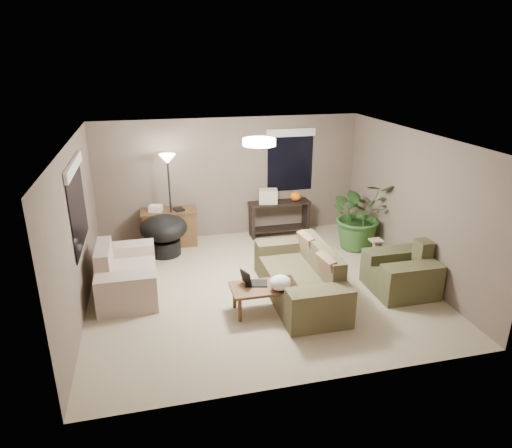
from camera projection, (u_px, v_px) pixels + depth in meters
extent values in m
plane|color=tan|center=(259.00, 286.00, 7.71)|extent=(5.50, 5.50, 0.00)
plane|color=white|center=(259.00, 138.00, 6.84)|extent=(5.50, 5.50, 0.00)
plane|color=#6B5A4F|center=(230.00, 178.00, 9.55)|extent=(5.50, 0.00, 5.50)
plane|color=#6B5A4F|center=(314.00, 290.00, 5.00)|extent=(5.50, 0.00, 5.50)
plane|color=#6B5A4F|center=(77.00, 231.00, 6.67)|extent=(0.00, 5.00, 5.00)
plane|color=#6B5A4F|center=(413.00, 204.00, 7.88)|extent=(0.00, 5.00, 5.00)
cube|color=#46422A|center=(299.00, 284.00, 7.32)|extent=(0.95, 1.48, 0.42)
cube|color=brown|center=(321.00, 258.00, 7.26)|extent=(0.22, 1.48, 0.43)
cube|color=brown|center=(320.00, 309.00, 6.45)|extent=(0.95, 0.36, 0.60)
cube|color=#48432B|center=(282.00, 256.00, 8.13)|extent=(0.95, 0.36, 0.60)
cube|color=#8C7251|center=(328.00, 270.00, 6.83)|extent=(0.29, 0.48, 0.47)
cube|color=#8C7251|center=(308.00, 247.00, 7.65)|extent=(0.28, 0.47, 0.47)
cube|color=beige|center=(128.00, 280.00, 7.46)|extent=(0.90, 0.88, 0.42)
cube|color=beige|center=(104.00, 259.00, 7.24)|extent=(0.22, 0.88, 0.43)
cube|color=beige|center=(127.00, 293.00, 6.86)|extent=(0.90, 0.36, 0.60)
cube|color=beige|center=(129.00, 260.00, 7.99)|extent=(0.90, 0.36, 0.60)
cube|color=#49492C|center=(400.00, 279.00, 7.50)|extent=(0.95, 0.28, 0.42)
cube|color=#4B4A2D|center=(423.00, 253.00, 7.44)|extent=(0.22, 0.28, 0.43)
cube|color=#4D4D2E|center=(411.00, 283.00, 7.18)|extent=(0.95, 0.36, 0.60)
cube|color=#46462A|center=(391.00, 266.00, 7.76)|extent=(0.95, 0.36, 0.60)
cube|color=brown|center=(264.00, 287.00, 6.83)|extent=(1.00, 0.55, 0.04)
cylinder|color=brown|center=(240.00, 310.00, 6.63)|extent=(0.06, 0.06, 0.38)
cylinder|color=brown|center=(295.00, 303.00, 6.82)|extent=(0.06, 0.06, 0.38)
cylinder|color=brown|center=(235.00, 297.00, 7.00)|extent=(0.06, 0.06, 0.38)
cylinder|color=brown|center=(287.00, 290.00, 7.18)|extent=(0.06, 0.06, 0.38)
cube|color=black|center=(256.00, 283.00, 6.89)|extent=(0.37, 0.30, 0.02)
cube|color=black|center=(246.00, 277.00, 6.81)|extent=(0.15, 0.24, 0.22)
ellipsoid|color=white|center=(280.00, 283.00, 6.69)|extent=(0.35, 0.33, 0.22)
cube|color=brown|center=(170.00, 229.00, 9.27)|extent=(1.05, 0.45, 0.71)
cube|color=brown|center=(169.00, 211.00, 9.13)|extent=(1.10, 0.50, 0.04)
cube|color=silver|center=(156.00, 208.00, 9.05)|extent=(0.30, 0.26, 0.12)
cube|color=black|center=(179.00, 209.00, 9.12)|extent=(0.24, 0.26, 0.04)
cube|color=black|center=(279.00, 203.00, 9.66)|extent=(1.30, 0.40, 0.04)
cube|color=black|center=(252.00, 222.00, 9.65)|extent=(0.05, 0.38, 0.71)
cube|color=black|center=(306.00, 217.00, 9.92)|extent=(0.05, 0.38, 0.71)
cube|color=black|center=(279.00, 228.00, 9.86)|extent=(1.25, 0.36, 0.03)
ellipsoid|color=orange|center=(295.00, 196.00, 9.69)|extent=(0.26, 0.26, 0.21)
cube|color=beige|center=(268.00, 196.00, 9.54)|extent=(0.43, 0.36, 0.28)
cylinder|color=black|center=(165.00, 247.00, 8.89)|extent=(0.60, 0.60, 0.30)
ellipsoid|color=black|center=(164.00, 228.00, 8.75)|extent=(1.18, 1.18, 0.50)
cylinder|color=black|center=(173.00, 247.00, 9.26)|extent=(0.28, 0.28, 0.02)
cylinder|color=black|center=(171.00, 205.00, 8.95)|extent=(0.04, 0.04, 1.78)
cone|color=white|center=(167.00, 159.00, 8.63)|extent=(0.32, 0.32, 0.18)
cylinder|color=white|center=(259.00, 142.00, 6.86)|extent=(0.50, 0.50, 0.10)
imported|color=#2D5923|center=(360.00, 221.00, 9.09)|extent=(1.28, 1.42, 1.11)
cube|color=tan|center=(374.00, 264.00, 8.50)|extent=(0.32, 0.32, 0.03)
cylinder|color=tan|center=(375.00, 252.00, 8.41)|extent=(0.12, 0.12, 0.44)
cube|color=tan|center=(376.00, 241.00, 8.33)|extent=(0.22, 0.22, 0.03)
cube|color=black|center=(78.00, 205.00, 6.84)|extent=(0.01, 1.50, 1.30)
cube|color=white|center=(73.00, 166.00, 6.64)|extent=(0.05, 1.56, 0.16)
cube|color=black|center=(290.00, 161.00, 9.72)|extent=(1.00, 0.01, 1.30)
cube|color=white|center=(291.00, 133.00, 9.49)|extent=(1.06, 0.05, 0.16)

